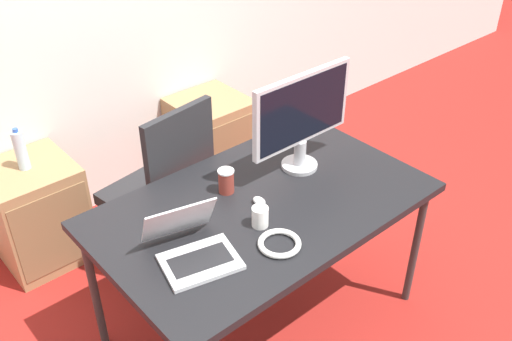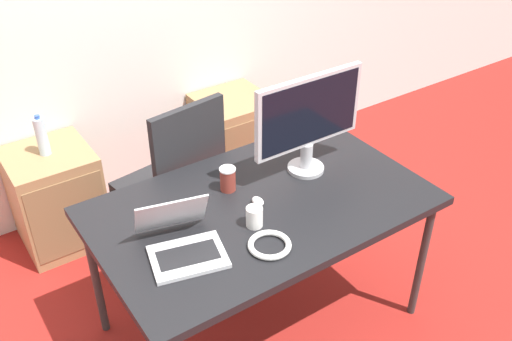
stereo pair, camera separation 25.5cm
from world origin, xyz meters
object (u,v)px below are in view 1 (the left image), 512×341
object	(u,v)px
cabinet_left	(38,213)
monitor	(302,116)
water_bottle	(21,150)
cabinet_right	(212,140)
cable_coil	(279,243)
mouse	(259,201)
laptop_center	(193,247)
coffee_cup_brown	(226,181)
coffee_cup_white	(260,217)
office_chair	(163,205)

from	to	relation	value
cabinet_left	monitor	distance (m)	1.68
water_bottle	cabinet_right	bearing A→B (deg)	-0.10
water_bottle	cable_coil	distance (m)	1.59
cabinet_left	cable_coil	xyz separation A→B (m)	(0.49, -1.51, 0.48)
water_bottle	mouse	size ratio (longest dim) A/B	3.53
laptop_center	monitor	world-z (taller)	monitor
coffee_cup_brown	mouse	bearing A→B (deg)	-73.33
water_bottle	coffee_cup_brown	size ratio (longest dim) A/B	2.08
mouse	coffee_cup_brown	world-z (taller)	coffee_cup_brown
cabinet_left	cabinet_right	xyz separation A→B (m)	(1.26, 0.00, 0.00)
cabinet_right	coffee_cup_brown	xyz separation A→B (m)	(-0.70, -1.07, 0.53)
mouse	cable_coil	world-z (taller)	mouse
monitor	cable_coil	bearing A→B (deg)	-142.37
cabinet_right	monitor	world-z (taller)	monitor
laptop_center	cable_coil	bearing A→B (deg)	-30.73
cabinet_left	coffee_cup_white	xyz separation A→B (m)	(0.52, -1.36, 0.51)
laptop_center	monitor	bearing A→B (deg)	13.62
cable_coil	coffee_cup_brown	bearing A→B (deg)	80.47
laptop_center	coffee_cup_brown	bearing A→B (deg)	34.77
coffee_cup_white	coffee_cup_brown	distance (m)	0.30
mouse	coffee_cup_white	distance (m)	0.16
water_bottle	coffee_cup_white	world-z (taller)	coffee_cup_white
mouse	coffee_cup_white	size ratio (longest dim) A/B	0.75
office_chair	monitor	world-z (taller)	monitor
mouse	laptop_center	bearing A→B (deg)	-168.03
cabinet_right	laptop_center	size ratio (longest dim) A/B	1.57
cabinet_right	coffee_cup_brown	distance (m)	1.38
coffee_cup_white	monitor	bearing A→B (deg)	25.71
laptop_center	coffee_cup_brown	xyz separation A→B (m)	(0.38, 0.26, 0.01)
coffee_cup_white	cable_coil	size ratio (longest dim) A/B	0.51
coffee_cup_brown	cable_coil	world-z (taller)	coffee_cup_brown
cable_coil	cabinet_right	bearing A→B (deg)	62.93
monitor	water_bottle	bearing A→B (deg)	130.36
coffee_cup_white	mouse	bearing A→B (deg)	50.64
cable_coil	mouse	bearing A→B (deg)	65.17
cabinet_left	water_bottle	xyz separation A→B (m)	(-0.00, 0.00, 0.43)
cabinet_left	cabinet_right	bearing A→B (deg)	0.00
water_bottle	coffee_cup_brown	world-z (taller)	coffee_cup_brown
cabinet_left	mouse	distance (m)	1.47
coffee_cup_white	cabinet_right	bearing A→B (deg)	61.29
cabinet_right	coffee_cup_brown	size ratio (longest dim) A/B	5.24
cabinet_left	coffee_cup_brown	size ratio (longest dim) A/B	5.24
monitor	coffee_cup_brown	bearing A→B (deg)	169.89
cabinet_left	water_bottle	bearing A→B (deg)	90.00
coffee_cup_white	coffee_cup_brown	world-z (taller)	coffee_cup_brown
laptop_center	mouse	xyz separation A→B (m)	(0.43, 0.09, -0.03)
cabinet_right	water_bottle	distance (m)	1.33
laptop_center	coffee_cup_brown	world-z (taller)	laptop_center
office_chair	coffee_cup_white	size ratio (longest dim) A/B	11.29
office_chair	cable_coil	xyz separation A→B (m)	(-0.05, -1.01, 0.40)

